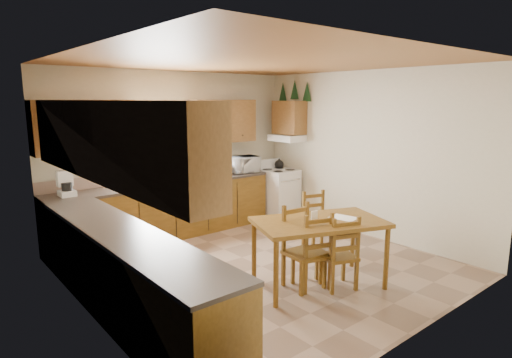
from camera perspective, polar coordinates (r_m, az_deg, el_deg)
floor at (r=5.93m, az=0.75°, el=-11.57°), size 4.50×4.50×0.00m
ceiling at (r=5.51m, az=0.82°, el=15.39°), size 4.50×4.50×0.00m
wall_left at (r=4.47m, az=-21.74°, el=-1.63°), size 4.50×4.50×0.00m
wall_right at (r=7.22m, az=14.53°, el=3.18°), size 4.50×4.50×0.00m
wall_back at (r=7.41m, az=-10.60°, el=3.52°), size 4.50×4.50×0.00m
wall_front at (r=4.15m, az=21.39°, el=-2.51°), size 4.50×4.50×0.00m
lower_cab_back at (r=7.14m, az=-11.81°, el=-4.23°), size 3.75×0.60×0.88m
lower_cab_left at (r=4.70m, az=-16.83°, el=-12.38°), size 0.60×3.60×0.88m
counter_back at (r=7.04m, az=-11.95°, el=-0.60°), size 3.75×0.63×0.04m
counter_left at (r=4.54m, az=-17.14°, el=-7.02°), size 0.63×3.60×0.04m
backsplash at (r=7.27m, az=-13.05°, el=0.59°), size 3.75×0.01×0.18m
upper_cab_back_left at (r=6.59m, az=-21.92°, el=6.50°), size 1.41×0.33×0.75m
upper_cab_back_right at (r=7.68m, az=-4.45°, el=7.70°), size 1.25×0.33×0.75m
upper_cab_left at (r=4.31m, az=-19.49°, el=4.89°), size 0.33×3.60×0.75m
upper_cab_stove at (r=8.12m, az=4.45°, el=8.17°), size 0.33×0.62×0.62m
range_hood at (r=8.11m, az=4.15°, el=5.48°), size 0.44×0.62×0.12m
window_frame at (r=7.22m, az=-12.62°, el=4.86°), size 1.13×0.02×1.18m
window_pane at (r=7.21m, az=-12.61°, el=4.86°), size 1.05×0.01×1.10m
window_valance at (r=7.16m, az=-12.68°, el=8.83°), size 1.19×0.01×0.24m
sink_basin at (r=7.07m, az=-11.42°, el=-0.21°), size 0.75×0.45×0.04m
pine_decal_a at (r=7.98m, az=6.81°, el=11.53°), size 0.22×0.22×0.36m
pine_decal_b at (r=8.21m, az=5.17°, el=11.81°), size 0.22×0.22×0.36m
pine_decal_c at (r=8.44m, az=3.60°, el=11.53°), size 0.22×0.22×0.36m
stove at (r=8.20m, az=3.01°, el=-2.01°), size 0.63×0.65×0.90m
coffeemaker at (r=6.44m, az=-23.96°, el=-0.70°), size 0.22×0.25×0.32m
paper_towel at (r=7.34m, az=-7.95°, el=1.19°), size 0.13×0.13×0.26m
toaster at (r=7.60m, az=-4.22°, el=1.18°), size 0.21×0.16×0.16m
microwave at (r=7.82m, az=-1.65°, el=1.97°), size 0.53×0.41×0.29m
dining_table at (r=5.31m, az=8.35°, el=-9.71°), size 1.73×1.36×0.82m
chair_near_left at (r=5.26m, az=10.98°, el=-9.47°), size 0.48×0.47×0.90m
chair_near_right at (r=5.22m, az=7.44°, el=-9.31°), size 0.49×0.48×0.94m
chair_far_left at (r=5.19m, az=6.45°, el=-9.09°), size 0.45×0.44×0.99m
chair_far_right at (r=6.37m, az=8.26°, el=-5.84°), size 0.47×0.46×0.90m
table_paper at (r=5.34m, az=11.59°, el=-5.07°), size 0.30×0.36×0.00m
table_card at (r=5.17m, az=7.78°, el=-4.83°), size 0.09×0.04×0.11m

